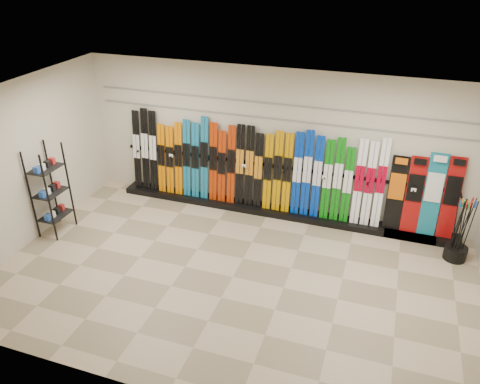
% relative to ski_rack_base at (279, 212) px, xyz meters
% --- Properties ---
extents(floor, '(8.00, 8.00, 0.00)m').
position_rel_ski_rack_base_xyz_m(floor, '(-0.22, -2.28, -0.06)').
color(floor, gray).
rests_on(floor, ground).
extents(back_wall, '(8.00, 0.00, 8.00)m').
position_rel_ski_rack_base_xyz_m(back_wall, '(-0.22, 0.22, 1.44)').
color(back_wall, beige).
rests_on(back_wall, floor).
extents(left_wall, '(0.00, 5.00, 5.00)m').
position_rel_ski_rack_base_xyz_m(left_wall, '(-4.22, -2.28, 1.44)').
color(left_wall, beige).
rests_on(left_wall, floor).
extents(ceiling, '(8.00, 8.00, 0.00)m').
position_rel_ski_rack_base_xyz_m(ceiling, '(-0.22, -2.28, 2.94)').
color(ceiling, silver).
rests_on(ceiling, back_wall).
extents(ski_rack_base, '(8.00, 0.40, 0.12)m').
position_rel_ski_rack_base_xyz_m(ski_rack_base, '(0.00, 0.00, 0.00)').
color(ski_rack_base, black).
rests_on(ski_rack_base, floor).
extents(skis, '(5.38, 0.21, 1.83)m').
position_rel_ski_rack_base_xyz_m(skis, '(-0.68, 0.04, 0.90)').
color(skis, black).
rests_on(skis, ski_rack_base).
extents(snowboards, '(1.26, 0.24, 1.59)m').
position_rel_ski_rack_base_xyz_m(snowboards, '(2.71, 0.08, 0.82)').
color(snowboards, black).
rests_on(snowboards, ski_rack_base).
extents(accessory_rack, '(0.40, 0.60, 1.78)m').
position_rel_ski_rack_base_xyz_m(accessory_rack, '(-3.97, -2.00, 0.83)').
color(accessory_rack, black).
rests_on(accessory_rack, floor).
extents(pole_bin, '(0.40, 0.40, 0.25)m').
position_rel_ski_rack_base_xyz_m(pole_bin, '(3.38, -0.50, 0.07)').
color(pole_bin, black).
rests_on(pole_bin, floor).
extents(ski_poles, '(0.35, 0.31, 1.18)m').
position_rel_ski_rack_base_xyz_m(ski_poles, '(3.36, -0.53, 0.55)').
color(ski_poles, black).
rests_on(ski_poles, pole_bin).
extents(slatwall_rail_0, '(7.60, 0.02, 0.03)m').
position_rel_ski_rack_base_xyz_m(slatwall_rail_0, '(-0.22, 0.20, 1.94)').
color(slatwall_rail_0, gray).
rests_on(slatwall_rail_0, back_wall).
extents(slatwall_rail_1, '(7.60, 0.02, 0.03)m').
position_rel_ski_rack_base_xyz_m(slatwall_rail_1, '(-0.22, 0.20, 2.24)').
color(slatwall_rail_1, gray).
rests_on(slatwall_rail_1, back_wall).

